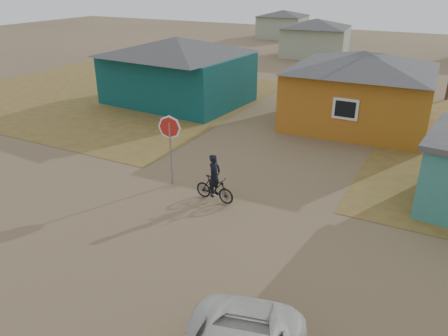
{
  "coord_description": "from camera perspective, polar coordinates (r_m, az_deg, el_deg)",
  "views": [
    {
      "loc": [
        6.73,
        -9.09,
        7.33
      ],
      "look_at": [
        0.32,
        3.0,
        1.3
      ],
      "focal_mm": 35.0,
      "sensor_mm": 36.0,
      "label": 1
    }
  ],
  "objects": [
    {
      "name": "grass_nw",
      "position": [
        31.16,
        -15.02,
        9.4
      ],
      "size": [
        20.0,
        18.0,
        0.0
      ],
      "primitive_type": "cube",
      "color": "olive",
      "rests_on": "ground"
    },
    {
      "name": "house_teal",
      "position": [
        27.75,
        -6.1,
        12.7
      ],
      "size": [
        8.93,
        7.08,
        4.0
      ],
      "color": "#0A3A3B",
      "rests_on": "ground"
    },
    {
      "name": "ground",
      "position": [
        13.48,
        -7.29,
        -9.39
      ],
      "size": [
        120.0,
        120.0,
        0.0
      ],
      "primitive_type": "plane",
      "color": "brown"
    },
    {
      "name": "cyclist",
      "position": [
        15.31,
        -1.25,
        -2.15
      ],
      "size": [
        1.57,
        0.58,
        1.75
      ],
      "color": "black",
      "rests_on": "ground"
    },
    {
      "name": "house_pale_west",
      "position": [
        45.26,
        11.87,
        16.37
      ],
      "size": [
        7.04,
        6.15,
        3.6
      ],
      "color": "#959E88",
      "rests_on": "ground"
    },
    {
      "name": "stop_sign",
      "position": [
        16.15,
        -7.09,
        4.3
      ],
      "size": [
        0.88,
        0.23,
        2.74
      ],
      "color": "gray",
      "rests_on": "ground"
    },
    {
      "name": "house_pale_north",
      "position": [
        59.12,
        7.66,
        18.19
      ],
      "size": [
        6.28,
        5.81,
        3.4
      ],
      "color": "#959E88",
      "rests_on": "ground"
    },
    {
      "name": "house_yellow",
      "position": [
        24.07,
        17.37,
        9.94
      ],
      "size": [
        7.72,
        6.76,
        3.9
      ],
      "color": "#A76219",
      "rests_on": "ground"
    }
  ]
}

